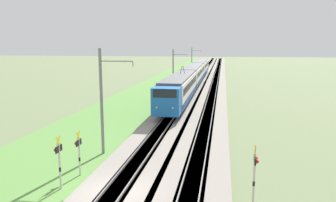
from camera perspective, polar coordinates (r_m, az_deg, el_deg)
The scene contains 13 objects.
ground_plane at distance 18.59m, azimuth -9.27°, elevation -16.18°, with size 400.00×400.00×0.00m, color #6B7A51.
ballast_main at distance 66.49m, azimuth 4.66°, elevation 2.96°, with size 240.00×4.40×0.30m.
ballast_adjacent at distance 66.27m, azimuth 8.13°, elevation 2.87°, with size 240.00×4.40×0.30m.
track_main at distance 66.49m, azimuth 4.66°, elevation 2.97°, with size 240.00×1.57×0.45m.
track_adjacent at distance 66.27m, azimuth 8.13°, elevation 2.88°, with size 240.00×1.57×0.45m.
grass_verge at distance 67.39m, azimuth -1.05°, elevation 3.00°, with size 240.00×9.55×0.12m.
passenger_train at distance 63.42m, azimuth 4.47°, elevation 4.69°, with size 63.00×2.97×5.17m.
crossing_signal_near at distance 19.31m, azimuth -18.45°, elevation -9.39°, with size 0.70×0.23×3.17m.
crossing_signal_far at distance 17.05m, azimuth 14.86°, elevation -11.63°, with size 0.70×0.23×3.24m.
crossing_signal_aux at distance 20.96m, azimuth -15.28°, elevation -8.16°, with size 0.70×0.23×2.93m.
catenary_mast_near at distance 24.12m, azimuth -11.36°, elevation -0.02°, with size 0.22×2.56×7.85m.
catenary_mast_mid at distance 57.48m, azimuth 0.96°, elevation 5.52°, with size 0.22×2.56×7.24m.
catenary_mast_far at distance 91.67m, azimuth 4.20°, elevation 7.13°, with size 0.22×2.56×7.28m.
Camera 1 is at (-15.77, -5.56, 8.13)m, focal length 35.00 mm.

